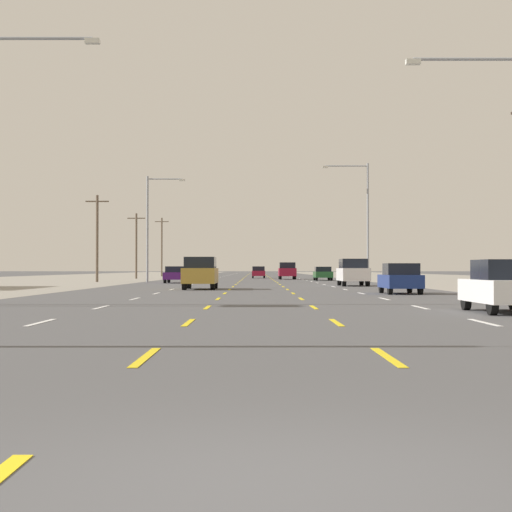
# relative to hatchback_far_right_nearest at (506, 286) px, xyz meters

# --- Properties ---
(ground_plane) EXTENTS (572.00, 572.00, 0.00)m
(ground_plane) POSITION_rel_hatchback_far_right_nearest_xyz_m (-7.06, 47.14, -0.78)
(ground_plane) COLOR #4C4C4F
(lane_markings) EXTENTS (10.64, 227.60, 0.01)m
(lane_markings) POSITION_rel_hatchback_far_right_nearest_xyz_m (-7.06, 85.64, -0.78)
(lane_markings) COLOR white
(lane_markings) RESTS_ON ground
(signal_span_wire) EXTENTS (25.21, 0.53, 9.17)m
(signal_span_wire) POSITION_rel_hatchback_far_right_nearest_xyz_m (-7.25, -10.36, 4.84)
(signal_span_wire) COLOR brown
(signal_span_wire) RESTS_ON ground
(hatchback_far_right_nearest) EXTENTS (1.72, 3.90, 1.54)m
(hatchback_far_right_nearest) POSITION_rel_hatchback_far_right_nearest_xyz_m (0.00, 0.00, 0.00)
(hatchback_far_right_nearest) COLOR white
(hatchback_far_right_nearest) RESTS_ON ground
(hatchback_far_right_near) EXTENTS (1.72, 3.90, 1.54)m
(hatchback_far_right_near) POSITION_rel_hatchback_far_right_nearest_xyz_m (0.09, 17.58, 0.00)
(hatchback_far_right_near) COLOR navy
(hatchback_far_right_near) RESTS_ON ground
(suv_inner_left_mid) EXTENTS (1.98, 4.90, 1.98)m
(suv_inner_left_mid) POSITION_rel_hatchback_far_right_nearest_xyz_m (-10.63, 26.40, 0.24)
(suv_inner_left_mid) COLOR #B28C33
(suv_inner_left_mid) RESTS_ON ground
(suv_far_right_midfar) EXTENTS (1.98, 4.90, 1.98)m
(suv_far_right_midfar) POSITION_rel_hatchback_far_right_nearest_xyz_m (-0.10, 36.12, 0.24)
(suv_far_right_midfar) COLOR white
(suv_far_right_midfar) RESTS_ON ground
(sedan_far_left_far) EXTENTS (1.80, 4.50, 1.46)m
(sedan_far_left_far) POSITION_rel_hatchback_far_right_nearest_xyz_m (-14.27, 48.00, -0.03)
(sedan_far_left_far) COLOR #4C196B
(sedan_far_left_far) RESTS_ON ground
(sedan_far_right_farther) EXTENTS (1.80, 4.50, 1.46)m
(sedan_far_right_farther) POSITION_rel_hatchback_far_right_nearest_xyz_m (-0.13, 62.71, -0.03)
(sedan_far_right_farther) COLOR #235B2D
(sedan_far_right_farther) RESTS_ON ground
(suv_inner_right_farthest) EXTENTS (1.98, 4.90, 1.98)m
(suv_inner_right_farthest) POSITION_rel_hatchback_far_right_nearest_xyz_m (-3.54, 72.29, 0.24)
(suv_inner_right_farthest) COLOR maroon
(suv_inner_right_farthest) RESTS_ON ground
(hatchback_center_turn_distant_a) EXTENTS (1.72, 3.90, 1.54)m
(hatchback_center_turn_distant_a) POSITION_rel_hatchback_far_right_nearest_xyz_m (-6.88, 83.26, 0.00)
(hatchback_center_turn_distant_a) COLOR maroon
(hatchback_center_turn_distant_a) RESTS_ON ground
(streetlight_left_row_1) EXTENTS (3.56, 0.26, 9.77)m
(streetlight_left_row_1) POSITION_rel_hatchback_far_right_nearest_xyz_m (-16.88, 51.33, 4.81)
(streetlight_left_row_1) COLOR gray
(streetlight_left_row_1) RESTS_ON ground
(streetlight_right_row_1) EXTENTS (4.30, 0.26, 10.98)m
(streetlight_right_row_1) POSITION_rel_hatchback_far_right_nearest_xyz_m (2.69, 51.33, 5.52)
(streetlight_right_row_1) COLOR gray
(streetlight_right_row_1) RESTS_ON ground
(utility_pole_left_row_1) EXTENTS (2.20, 0.26, 8.21)m
(utility_pole_left_row_1) POSITION_rel_hatchback_far_right_nearest_xyz_m (-22.23, 53.30, 3.51)
(utility_pole_left_row_1) COLOR brown
(utility_pole_left_row_1) RESTS_ON ground
(utility_pole_left_row_2) EXTENTS (2.20, 0.26, 8.11)m
(utility_pole_left_row_2) POSITION_rel_hatchback_far_right_nearest_xyz_m (-22.10, 77.60, 3.46)
(utility_pole_left_row_2) COLOR brown
(utility_pole_left_row_2) RESTS_ON ground
(utility_pole_left_row_3) EXTENTS (2.20, 0.26, 9.37)m
(utility_pole_left_row_3) POSITION_rel_hatchback_far_right_nearest_xyz_m (-22.31, 106.79, 4.10)
(utility_pole_left_row_3) COLOR brown
(utility_pole_left_row_3) RESTS_ON ground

